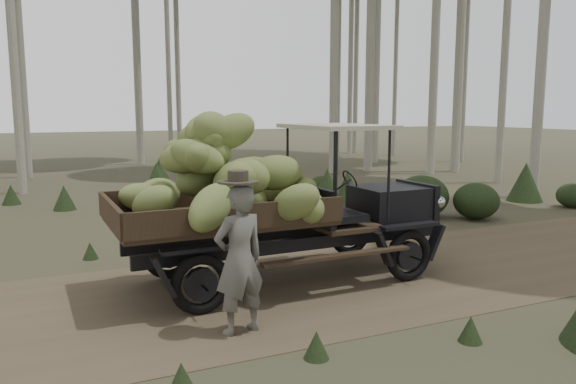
# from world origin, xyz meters

# --- Properties ---
(ground) EXTENTS (120.00, 120.00, 0.00)m
(ground) POSITION_xyz_m (0.00, 0.00, 0.00)
(ground) COLOR #473D2B
(ground) RESTS_ON ground
(dirt_track) EXTENTS (70.00, 4.00, 0.01)m
(dirt_track) POSITION_xyz_m (0.00, 0.00, 0.00)
(dirt_track) COLOR brown
(dirt_track) RESTS_ON ground
(banana_truck) EXTENTS (5.15, 2.55, 2.65)m
(banana_truck) POSITION_xyz_m (1.55, 0.28, 1.50)
(banana_truck) COLOR black
(banana_truck) RESTS_ON ground
(farmer) EXTENTS (0.71, 0.55, 1.89)m
(farmer) POSITION_xyz_m (0.79, -1.26, 0.89)
(farmer) COLOR #5C5A54
(farmer) RESTS_ON ground
(undergrowth) EXTENTS (23.23, 22.96, 1.37)m
(undergrowth) POSITION_xyz_m (0.85, 0.82, 0.56)
(undergrowth) COLOR #233319
(undergrowth) RESTS_ON ground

